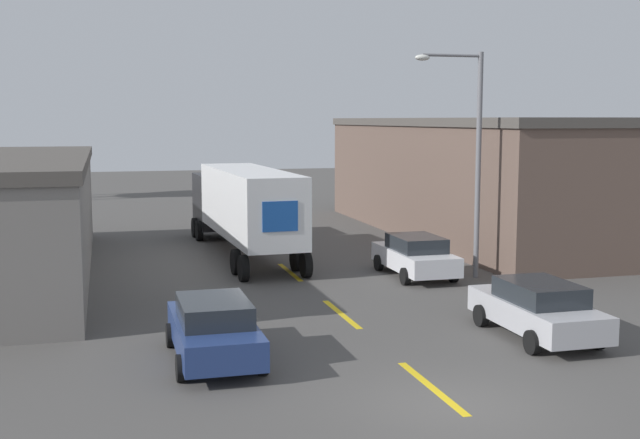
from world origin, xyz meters
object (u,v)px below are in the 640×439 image
parked_car_right_near (537,308)px  parked_car_right_mid (415,255)px  semi_truck (242,203)px  parked_car_left_near (214,328)px  street_lamp (471,149)px

parked_car_right_near → parked_car_right_mid: size_ratio=1.00×
semi_truck → parked_car_right_near: semi_truck is taller
parked_car_left_near → street_lamp: 13.93m
parked_car_left_near → street_lamp: size_ratio=0.56×
parked_car_right_mid → street_lamp: bearing=-23.0°
street_lamp → semi_truck: bearing=134.6°
parked_car_right_near → parked_car_left_near: size_ratio=1.00×
semi_truck → parked_car_right_near: 16.63m
parked_car_right_near → parked_car_left_near: 8.84m
parked_car_right_near → semi_truck: bearing=109.4°
parked_car_right_mid → parked_car_left_near: (-8.84, -8.74, 0.00)m
parked_car_right_near → street_lamp: size_ratio=0.56×
parked_car_right_mid → semi_truck: bearing=129.5°
semi_truck → parked_car_right_near: (5.51, -15.62, -1.48)m
semi_truck → parked_car_left_near: 15.85m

